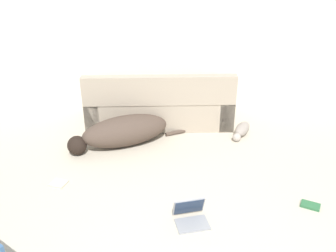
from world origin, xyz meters
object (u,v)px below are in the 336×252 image
object	(u,v)px
dog	(123,132)
cat	(242,130)
laptop_open	(190,214)
book_green	(310,205)
couch	(159,105)
book_cream	(59,183)

from	to	relation	value
dog	cat	world-z (taller)	dog
dog	cat	bearing A→B (deg)	166.61
laptop_open	book_green	world-z (taller)	laptop_open
laptop_open	book_green	distance (m)	1.23
dog	book_green	xyz separation A→B (m)	(1.95, -1.35, -0.18)
couch	dog	bearing A→B (deg)	54.14
couch	cat	bearing A→B (deg)	158.18
book_cream	book_green	bearing A→B (deg)	-10.83
couch	book_cream	bearing A→B (deg)	53.77
dog	book_cream	xyz separation A→B (m)	(-0.65, -0.86, -0.18)
book_green	book_cream	distance (m)	2.65
laptop_open	book_green	size ratio (longest dim) A/B	1.61
couch	book_green	bearing A→B (deg)	126.74
dog	couch	bearing A→B (deg)	-147.16
couch	book_cream	world-z (taller)	couch
couch	book_green	world-z (taller)	couch
couch	cat	xyz separation A→B (m)	(1.11, -0.46, -0.19)
couch	laptop_open	xyz separation A→B (m)	(0.24, -2.16, -0.20)
couch	book_cream	size ratio (longest dim) A/B	9.71
cat	book_green	xyz separation A→B (m)	(0.35, -1.55, -0.07)
dog	book_green	bearing A→B (deg)	124.75
dog	laptop_open	xyz separation A→B (m)	(0.73, -1.50, -0.12)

